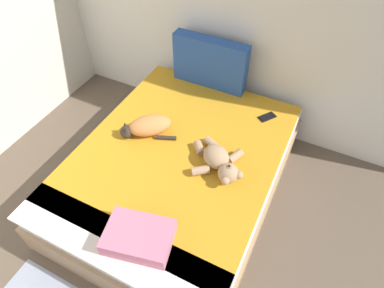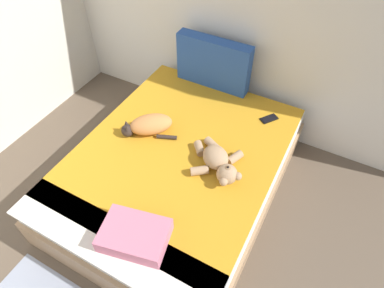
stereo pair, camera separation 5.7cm
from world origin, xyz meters
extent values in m
cube|color=silver|center=(1.82, 4.01, 1.22)|extent=(3.75, 0.06, 2.44)
cube|color=#9E7A56|center=(1.71, 2.93, 0.14)|extent=(1.51, 1.97, 0.29)
cube|color=white|center=(1.71, 2.93, 0.37)|extent=(1.47, 1.91, 0.16)
cube|color=orange|center=(1.71, 2.99, 0.46)|extent=(1.45, 1.77, 0.02)
cube|color=silver|center=(1.71, 2.11, 0.46)|extent=(1.45, 0.31, 0.02)
cube|color=#264C99|center=(1.57, 3.83, 0.70)|extent=(0.68, 0.12, 0.46)
ellipsoid|color=#D18447|center=(1.41, 3.04, 0.55)|extent=(0.38, 0.37, 0.15)
sphere|color=#332823|center=(1.27, 2.91, 0.52)|extent=(0.10, 0.10, 0.10)
cone|color=#332823|center=(1.29, 2.89, 0.58)|extent=(0.04, 0.04, 0.04)
cone|color=#332823|center=(1.25, 2.93, 0.58)|extent=(0.04, 0.04, 0.04)
cylinder|color=#332823|center=(1.56, 3.02, 0.49)|extent=(0.16, 0.09, 0.03)
ellipsoid|color=#332823|center=(1.32, 3.00, 0.49)|extent=(0.11, 0.11, 0.04)
ellipsoid|color=tan|center=(2.01, 2.97, 0.55)|extent=(0.28, 0.27, 0.15)
sphere|color=tan|center=(2.15, 2.87, 0.55)|extent=(0.15, 0.15, 0.15)
sphere|color=#8E6B49|center=(2.15, 2.87, 0.60)|extent=(0.06, 0.06, 0.06)
sphere|color=black|center=(2.15, 2.87, 0.62)|extent=(0.02, 0.02, 0.02)
sphere|color=tan|center=(2.22, 2.88, 0.55)|extent=(0.06, 0.06, 0.06)
sphere|color=tan|center=(2.15, 2.79, 0.55)|extent=(0.06, 0.06, 0.06)
cylinder|color=tan|center=(2.12, 3.07, 0.50)|extent=(0.11, 0.14, 0.06)
cylinder|color=tan|center=(1.91, 3.11, 0.50)|extent=(0.13, 0.11, 0.06)
cylinder|color=tan|center=(1.95, 2.84, 0.50)|extent=(0.14, 0.13, 0.06)
cylinder|color=tan|center=(1.85, 3.02, 0.50)|extent=(0.12, 0.13, 0.06)
cube|color=black|center=(2.20, 3.62, 0.48)|extent=(0.14, 0.16, 0.01)
cube|color=black|center=(2.20, 3.62, 0.48)|extent=(0.12, 0.14, 0.00)
cube|color=#D1728C|center=(1.84, 2.20, 0.53)|extent=(0.45, 0.36, 0.11)
camera|label=1|loc=(2.53, 1.52, 2.34)|focal=30.39mm
camera|label=2|loc=(2.58, 1.55, 2.34)|focal=30.39mm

